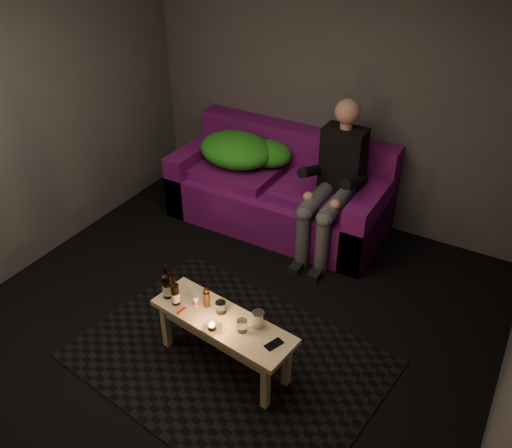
{
  "coord_description": "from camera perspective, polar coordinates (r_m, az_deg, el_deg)",
  "views": [
    {
      "loc": [
        1.81,
        -2.42,
        3.07
      ],
      "look_at": [
        -0.15,
        0.97,
        0.49
      ],
      "focal_mm": 38.0,
      "sensor_mm": 36.0,
      "label": 1
    }
  ],
  "objects": [
    {
      "name": "red_lighter",
      "position": [
        3.92,
        -7.85,
        -9.03
      ],
      "size": [
        0.03,
        0.08,
        0.01
      ],
      "primitive_type": "cube",
      "rotation": [
        0.0,
        0.0,
        -0.14
      ],
      "color": "#B71C0B",
      "rests_on": "coffee_table"
    },
    {
      "name": "green_blanket",
      "position": [
        5.51,
        -1.41,
        7.75
      ],
      "size": [
        0.94,
        0.64,
        0.32
      ],
      "color": "#1A921E",
      "rests_on": "sofa"
    },
    {
      "name": "rug",
      "position": [
        4.18,
        -2.93,
        -13.97
      ],
      "size": [
        2.36,
        1.85,
        0.01
      ],
      "primitive_type": "cube",
      "rotation": [
        0.0,
        0.0,
        -0.13
      ],
      "color": "black",
      "rests_on": "floor"
    },
    {
      "name": "tumbler_back",
      "position": [
        3.86,
        -3.72,
        -8.73
      ],
      "size": [
        0.09,
        0.09,
        0.09
      ],
      "primitive_type": "cylinder",
      "rotation": [
        0.0,
        0.0,
        -0.17
      ],
      "color": "white",
      "rests_on": "coffee_table"
    },
    {
      "name": "beer_bottle_b",
      "position": [
        3.93,
        -8.51,
        -7.24
      ],
      "size": [
        0.06,
        0.06,
        0.25
      ],
      "color": "black",
      "rests_on": "coffee_table"
    },
    {
      "name": "floor",
      "position": [
        4.31,
        -4.83,
        -12.27
      ],
      "size": [
        4.5,
        4.5,
        0.0
      ],
      "primitive_type": "plane",
      "color": "black",
      "rests_on": "ground"
    },
    {
      "name": "tealight",
      "position": [
        3.76,
        -4.67,
        -10.66
      ],
      "size": [
        0.06,
        0.06,
        0.05
      ],
      "color": "white",
      "rests_on": "coffee_table"
    },
    {
      "name": "tumbler_front",
      "position": [
        3.72,
        -1.47,
        -10.65
      ],
      "size": [
        0.08,
        0.08,
        0.09
      ],
      "primitive_type": "cylinder",
      "rotation": [
        0.0,
        0.0,
        0.1
      ],
      "color": "white",
      "rests_on": "coffee_table"
    },
    {
      "name": "sofa",
      "position": [
        5.49,
        2.62,
        3.41
      ],
      "size": [
        2.13,
        0.96,
        0.92
      ],
      "color": "#680D64",
      "rests_on": "floor"
    },
    {
      "name": "room",
      "position": [
        3.7,
        -1.89,
        10.59
      ],
      "size": [
        4.5,
        4.5,
        4.5
      ],
      "color": "silver",
      "rests_on": "ground"
    },
    {
      "name": "salt_shaker",
      "position": [
        3.93,
        -6.37,
        -8.04
      ],
      "size": [
        0.04,
        0.04,
        0.08
      ],
      "primitive_type": "cylinder",
      "rotation": [
        0.0,
        0.0,
        0.07
      ],
      "color": "silver",
      "rests_on": "coffee_table"
    },
    {
      "name": "coffee_table",
      "position": [
        3.89,
        -3.48,
        -10.83
      ],
      "size": [
        1.12,
        0.48,
        0.45
      ],
      "rotation": [
        0.0,
        0.0,
        -0.13
      ],
      "color": "tan",
      "rests_on": "rug"
    },
    {
      "name": "beer_bottle_a",
      "position": [
        3.99,
        -9.35,
        -6.38
      ],
      "size": [
        0.07,
        0.07,
        0.29
      ],
      "color": "black",
      "rests_on": "coffee_table"
    },
    {
      "name": "steel_cup",
      "position": [
        3.74,
        0.24,
        -9.98
      ],
      "size": [
        0.1,
        0.1,
        0.12
      ],
      "primitive_type": "cylinder",
      "rotation": [
        0.0,
        0.0,
        0.24
      ],
      "color": "#B3B6BA",
      "rests_on": "coffee_table"
    },
    {
      "name": "pepper_mill",
      "position": [
        3.91,
        -5.21,
        -7.88
      ],
      "size": [
        0.06,
        0.06,
        0.12
      ],
      "primitive_type": "cylinder",
      "rotation": [
        0.0,
        0.0,
        0.41
      ],
      "color": "black",
      "rests_on": "coffee_table"
    },
    {
      "name": "smartphone",
      "position": [
        3.66,
        1.9,
        -12.54
      ],
      "size": [
        0.11,
        0.14,
        0.01
      ],
      "primitive_type": "cube",
      "rotation": [
        0.0,
        0.0,
        -0.38
      ],
      "color": "black",
      "rests_on": "coffee_table"
    },
    {
      "name": "person",
      "position": [
        4.94,
        8.25,
        4.77
      ],
      "size": [
        0.38,
        0.89,
        1.42
      ],
      "color": "black",
      "rests_on": "sofa"
    }
  ]
}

